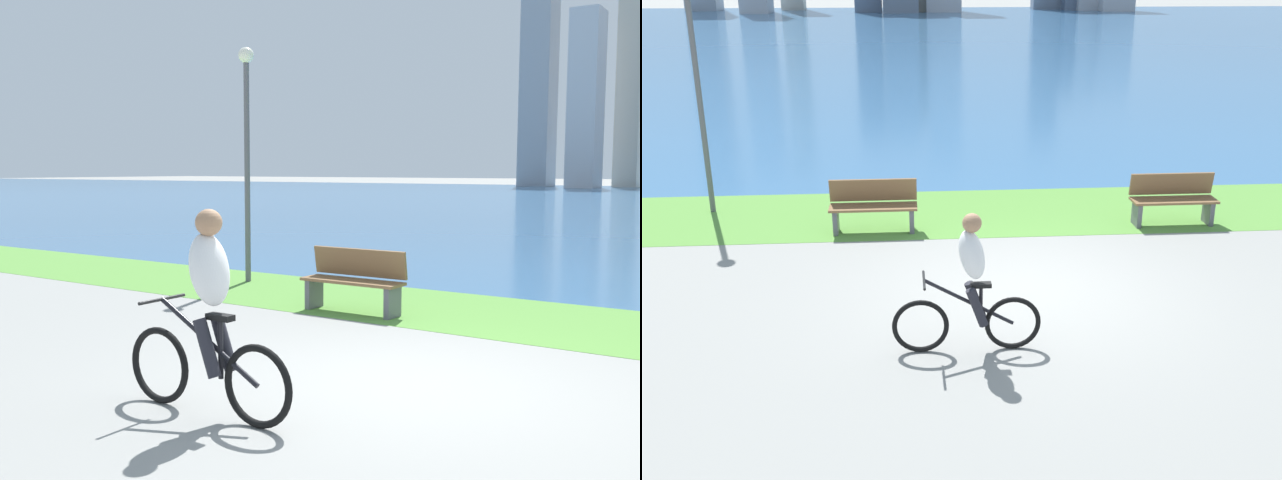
{
  "view_description": "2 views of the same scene",
  "coord_description": "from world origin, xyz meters",
  "views": [
    {
      "loc": [
        3.05,
        -5.96,
        2.03
      ],
      "look_at": [
        -1.15,
        0.24,
        1.29
      ],
      "focal_mm": 40.56,
      "sensor_mm": 36.0,
      "label": 1
    },
    {
      "loc": [
        -1.65,
        -9.36,
        4.24
      ],
      "look_at": [
        -0.92,
        -0.06,
        0.8
      ],
      "focal_mm": 41.0,
      "sensor_mm": 36.0,
      "label": 2
    }
  ],
  "objects": [
    {
      "name": "ground_plane",
      "position": [
        0.0,
        0.0,
        0.0
      ],
      "size": [
        300.0,
        300.0,
        0.0
      ],
      "primitive_type": "plane",
      "color": "gray"
    },
    {
      "name": "grass_strip_bayside",
      "position": [
        0.0,
        3.6,
        0.0
      ],
      "size": [
        120.0,
        2.86,
        0.01
      ],
      "primitive_type": "cube",
      "color": "#59933D",
      "rests_on": "ground"
    },
    {
      "name": "bay_water_surface",
      "position": [
        0.0,
        45.88,
        0.0
      ],
      "size": [
        300.0,
        81.68,
        0.0
      ],
      "primitive_type": "cube",
      "color": "#386693",
      "rests_on": "ground"
    },
    {
      "name": "cyclist_lead",
      "position": [
        -0.95,
        -1.67,
        0.84
      ],
      "size": [
        1.76,
        0.52,
        1.71
      ],
      "color": "black",
      "rests_on": "ground"
    },
    {
      "name": "bench_near_path",
      "position": [
        3.04,
        2.68,
        0.45
      ],
      "size": [
        1.5,
        0.47,
        0.9
      ],
      "color": "brown",
      "rests_on": "ground"
    },
    {
      "name": "bench_far_along_path",
      "position": [
        -2.24,
        2.7,
        0.45
      ],
      "size": [
        1.5,
        0.47,
        0.9
      ],
      "color": "brown",
      "rests_on": "ground"
    },
    {
      "name": "lamppost_tall",
      "position": [
        -5.3,
        4.04,
        2.7
      ],
      "size": [
        0.28,
        0.28,
        4.17
      ],
      "color": "#595960",
      "rests_on": "ground"
    }
  ]
}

